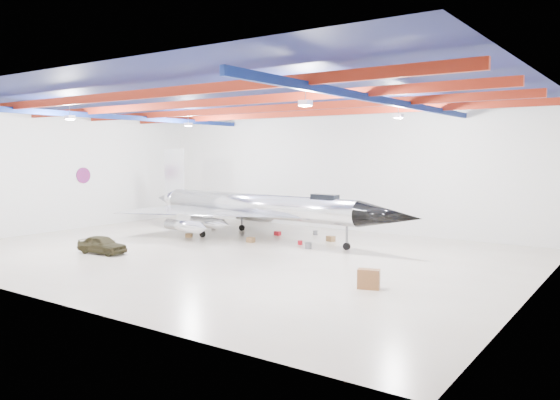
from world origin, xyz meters
The scene contains 18 objects.
floor centered at (0.00, 0.00, 0.00)m, with size 40.00×40.00×0.00m, color #BEAD97.
wall_back centered at (0.00, 15.00, 5.50)m, with size 40.00×40.00×0.00m, color silver.
wall_left centered at (-20.00, 0.00, 5.50)m, with size 30.00×30.00×0.00m, color silver.
wall_right centered at (20.00, 0.00, 5.50)m, with size 30.00×30.00×0.00m, color silver.
ceiling centered at (0.00, 0.00, 11.00)m, with size 40.00×40.00×0.00m, color #0A0F38.
ceiling_structure centered at (0.00, 0.00, 10.32)m, with size 39.50×29.50×1.08m.
wall_roundel centered at (-19.94, 2.00, 5.00)m, with size 1.50×1.50×0.10m, color #B21414.
jet_aircraft centered at (-2.59, 6.24, 2.47)m, with size 27.60×16.75×7.52m.
jeep centered at (-7.31, -5.57, 0.65)m, with size 1.53×3.81×1.30m, color #312C18.
desk centered at (12.68, -3.94, 0.53)m, with size 1.15×0.57×1.05m, color brown.
crate_ply centered at (-7.47, 3.30, 0.18)m, with size 0.51×0.41×0.35m, color olive.
toolbox_red centered at (-1.99, 8.55, 0.18)m, with size 0.51×0.41×0.36m, color #A9101C.
engine_drum centered at (3.62, 4.61, 0.23)m, with size 0.51×0.51×0.46m, color #59595B.
parts_bin centered at (3.39, 8.40, 0.22)m, with size 0.62×0.50×0.44m, color olive.
crate_small centered at (-9.09, 8.27, 0.12)m, with size 0.35×0.28×0.25m, color #59595B.
tool_chest centered at (2.26, 5.58, 0.17)m, with size 0.38×0.38×0.35m, color #A9101C.
oil_barrel centered at (-1.62, 4.29, 0.20)m, with size 0.58×0.47×0.41m, color olive.
spares_box centered at (0.53, 10.71, 0.19)m, with size 0.42×0.42×0.37m, color #59595B.
Camera 1 is at (24.98, -29.78, 7.18)m, focal length 35.00 mm.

